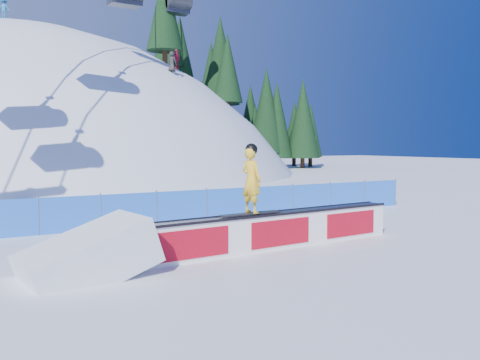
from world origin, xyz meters
TOP-DOWN VIEW (x-y plane):
  - ground at (0.00, 0.00)m, footprint 160.00×160.00m
  - snow_hill at (0.00, 42.00)m, footprint 64.00×64.00m
  - treeline at (24.51, 40.21)m, footprint 22.87×13.26m
  - safety_fence at (0.00, 4.50)m, footprint 22.05×0.05m
  - rail_box at (0.26, -1.11)m, footprint 8.57×1.31m
  - snow_ramp at (-5.07, -1.56)m, footprint 3.08×2.07m
  - snowboarder at (-0.55, -1.18)m, footprint 1.85×0.73m
  - distant_skiers at (1.49, 30.42)m, footprint 20.29×11.69m

SIDE VIEW (x-z plane):
  - snow_hill at x=0.00m, z-range -50.00..14.00m
  - ground at x=0.00m, z-range 0.00..0.00m
  - snow_ramp at x=-5.07m, z-range -0.91..0.91m
  - rail_box at x=0.26m, z-range -0.01..1.02m
  - safety_fence at x=0.00m, z-range -0.05..1.25m
  - snowboarder at x=-0.55m, z-range 1.01..2.92m
  - treeline at x=24.51m, z-range -1.02..19.69m
  - distant_skiers at x=1.49m, z-range 7.73..14.55m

